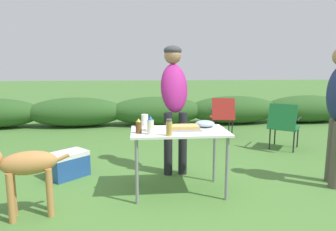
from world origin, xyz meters
name	(u,v)px	position (x,y,z in m)	size (l,w,h in m)	color
ground_plane	(179,191)	(0.00, 0.00, 0.00)	(60.00, 60.00, 0.00)	#477533
shrub_hedge	(157,111)	(0.00, 4.16, 0.36)	(14.40, 0.90, 0.72)	#2D5623
folding_table	(179,137)	(0.00, 0.00, 0.66)	(1.10, 0.64, 0.74)	silver
food_tray	(184,128)	(0.05, 0.01, 0.77)	(0.38, 0.23, 0.06)	#9E9EA3
plate_stack	(152,129)	(-0.31, 0.05, 0.75)	(0.24, 0.24, 0.03)	white
mixing_bowl	(205,124)	(0.34, 0.17, 0.78)	(0.23, 0.23, 0.08)	#99B2CC
paper_cup_stack	(145,121)	(-0.39, 0.22, 0.82)	(0.08, 0.08, 0.16)	white
spice_jar	(169,128)	(-0.14, -0.26, 0.83)	(0.06, 0.06, 0.18)	#B2893D
beer_bottle	(139,126)	(-0.46, -0.10, 0.82)	(0.07, 0.07, 0.16)	brown
mayo_bottle	(150,126)	(-0.34, -0.17, 0.84)	(0.07, 0.07, 0.20)	silver
standing_person_with_beanie	(174,93)	(0.02, 0.72, 1.11)	(0.38, 0.52, 1.75)	black
dog	(24,168)	(-1.56, -0.45, 0.50)	(0.81, 0.36, 0.71)	#B27A42
camp_chair_green_behind_table	(222,115)	(1.28, 2.71, 0.47)	(0.55, 0.65, 0.83)	maroon
camp_chair_near_hedge	(284,124)	(2.07, 1.62, 0.47)	(0.72, 0.75, 0.83)	#19602D
cooler_box	(68,164)	(-1.41, 0.63, 0.17)	(0.57, 0.56, 0.34)	#234C93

